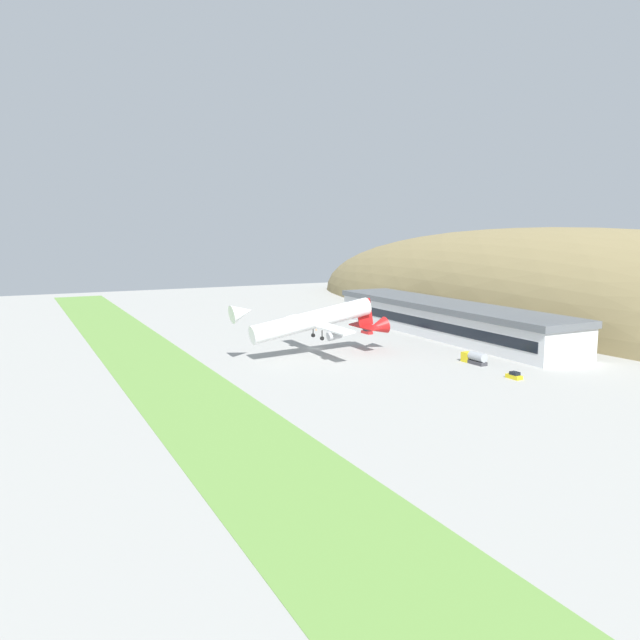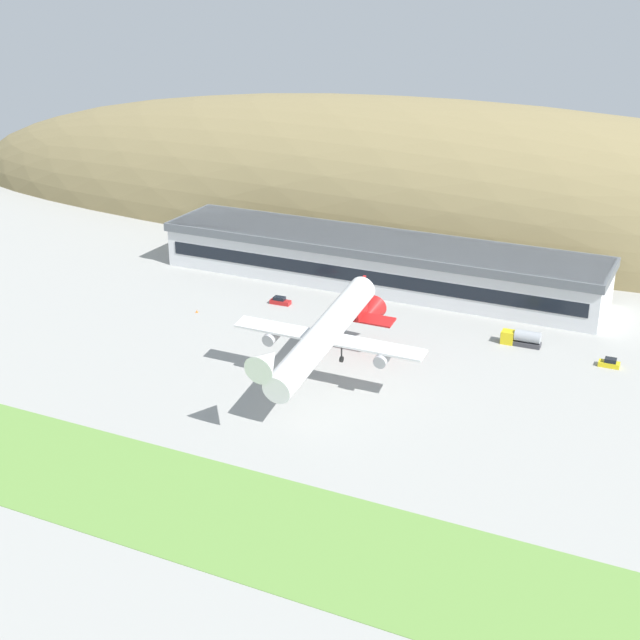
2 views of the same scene
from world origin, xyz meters
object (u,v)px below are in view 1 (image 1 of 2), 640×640
Objects in this scene: cargo_airplane at (315,321)px; service_car_0 at (514,376)px; terminal_building at (445,317)px; service_car_1 at (367,332)px; fuel_truck at (474,358)px; traffic_cone_0 at (316,330)px.

cargo_airplane is 12.28× the size of service_car_0.
terminal_building is 22.57× the size of service_car_1.
terminal_building reaches higher than fuel_truck.
fuel_truck is 13.50× the size of traffic_cone_0.
cargo_airplane is 45.76m from traffic_cone_0.
fuel_truck is (26.93, 32.79, -8.38)m from cargo_airplane.
terminal_building is 44.09m from traffic_cone_0.
terminal_building is 27.10× the size of service_car_0.
traffic_cone_0 is (-27.96, -33.58, -5.83)m from terminal_building.
terminal_building reaches higher than service_car_1.
traffic_cone_0 is at bearing 153.27° from cargo_airplane.
service_car_1 reaches higher than traffic_cone_0.
service_car_0 is 0.49× the size of fuel_truck.
service_car_0 is 6.63× the size of traffic_cone_0.
traffic_cone_0 is (-13.76, -12.15, -0.41)m from service_car_1.
service_car_0 is at bearing -1.83° from service_car_1.
cargo_airplane is at bearing -26.73° from traffic_cone_0.
cargo_airplane is 10.23× the size of service_car_1.
terminal_building reaches higher than traffic_cone_0.
cargo_airplane reaches higher than service_car_0.
traffic_cone_0 is (-84.07, -9.91, -0.41)m from service_car_0.
service_car_1 is at bearing 41.44° from traffic_cone_0.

